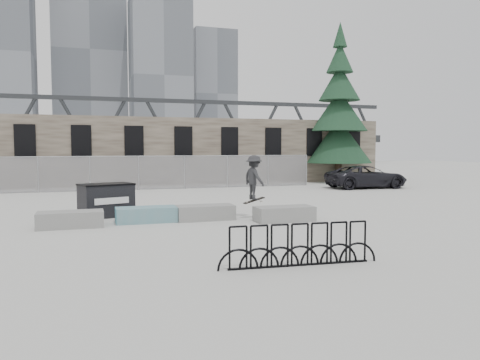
% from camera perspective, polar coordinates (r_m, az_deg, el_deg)
% --- Properties ---
extents(ground, '(120.00, 120.00, 0.00)m').
position_cam_1_polar(ground, '(16.13, -7.77, -5.02)').
color(ground, '#B5B5B0').
rests_on(ground, ground).
extents(stone_wall, '(36.00, 2.58, 4.50)m').
position_cam_1_polar(stone_wall, '(32.05, -12.98, 3.43)').
color(stone_wall, brown).
rests_on(stone_wall, ground).
extents(chainlink_fence, '(22.06, 0.06, 2.02)m').
position_cam_1_polar(chainlink_fence, '(28.36, -12.27, 0.91)').
color(chainlink_fence, gray).
rests_on(chainlink_fence, ground).
extents(planter_far_left, '(2.00, 0.90, 0.51)m').
position_cam_1_polar(planter_far_left, '(15.69, -19.96, -4.46)').
color(planter_far_left, gray).
rests_on(planter_far_left, ground).
extents(planter_center_left, '(2.00, 0.90, 0.51)m').
position_cam_1_polar(planter_center_left, '(16.11, -11.36, -4.08)').
color(planter_center_left, teal).
rests_on(planter_center_left, ground).
extents(planter_center_right, '(2.00, 0.90, 0.51)m').
position_cam_1_polar(planter_center_right, '(16.35, -4.29, -3.89)').
color(planter_center_right, gray).
rests_on(planter_center_right, ground).
extents(planter_offset, '(2.00, 0.90, 0.51)m').
position_cam_1_polar(planter_offset, '(16.04, 5.41, -4.05)').
color(planter_offset, gray).
rests_on(planter_offset, ground).
extents(dumpster, '(2.10, 1.65, 1.21)m').
position_cam_1_polar(dumpster, '(17.69, -15.99, -2.35)').
color(dumpster, black).
rests_on(dumpster, ground).
extents(bike_rack, '(3.59, 0.29, 0.90)m').
position_cam_1_polar(bike_rack, '(10.09, 7.30, -7.92)').
color(bike_rack, black).
rests_on(bike_rack, ground).
extents(spruce_tree, '(4.75, 4.75, 11.50)m').
position_cam_1_polar(spruce_tree, '(34.92, 11.98, 7.54)').
color(spruce_tree, '#38281E').
rests_on(spruce_tree, ground).
extents(skyline_towers, '(58.00, 28.00, 48.00)m').
position_cam_1_polar(skyline_towers, '(111.03, -17.27, 13.30)').
color(skyline_towers, slate).
rests_on(skyline_towers, ground).
extents(truss_bridge, '(70.00, 3.00, 9.80)m').
position_cam_1_polar(truss_bridge, '(71.85, -7.74, 5.25)').
color(truss_bridge, '#2D3033').
rests_on(truss_bridge, ground).
extents(suv, '(5.09, 2.50, 1.39)m').
position_cam_1_polar(suv, '(29.97, 15.16, 0.37)').
color(suv, black).
rests_on(suv, ground).
extents(skateboarder, '(0.83, 1.14, 1.71)m').
position_cam_1_polar(skateboarder, '(16.57, 1.73, 0.30)').
color(skateboarder, '#2A2A2C').
rests_on(skateboarder, ground).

